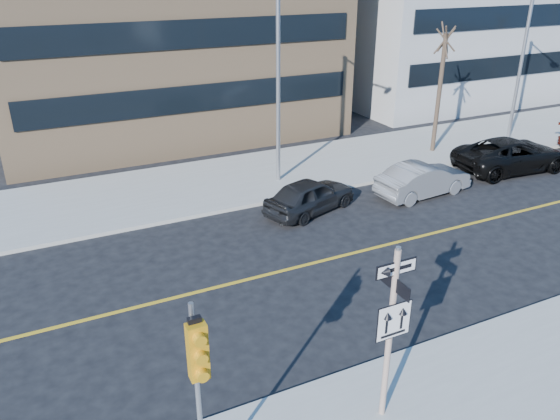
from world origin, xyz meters
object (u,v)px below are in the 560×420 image
parked_car_a (310,195)px  streetlight_a (281,77)px  streetlight_b (527,54)px  traffic_signal (198,366)px  street_tree_west (445,43)px  sign_pole (391,326)px  parked_car_c (512,155)px  parked_car_b (423,179)px

parked_car_a → streetlight_a: streetlight_a is taller
streetlight_a → streetlight_b: bearing=0.0°
traffic_signal → street_tree_west: street_tree_west is taller
parked_car_a → street_tree_west: street_tree_west is taller
traffic_signal → streetlight_a: (8.00, 13.42, 1.73)m
parked_car_a → street_tree_west: size_ratio=0.63×
sign_pole → parked_car_c: bearing=34.9°
sign_pole → parked_car_b: 13.17m
sign_pole → street_tree_west: size_ratio=0.64×
parked_car_a → parked_car_b: size_ratio=0.94×
traffic_signal → parked_car_a: 13.13m
streetlight_b → street_tree_west: (-5.00, 0.54, 0.77)m
parked_car_a → streetlight_a: size_ratio=0.50×
streetlight_b → sign_pole: bearing=-143.6°
streetlight_b → street_tree_west: bearing=173.8°
streetlight_b → parked_car_b: bearing=-158.0°
parked_car_a → parked_car_c: (10.84, 0.02, 0.09)m
sign_pole → traffic_signal: 4.05m
traffic_signal → street_tree_west: 22.14m
sign_pole → parked_car_b: size_ratio=0.95×
sign_pole → streetlight_b: (18.00, 13.27, 2.32)m
sign_pole → streetlight_a: 14.05m
parked_car_b → parked_car_a: bearing=78.7°
traffic_signal → parked_car_a: (7.77, 10.32, -2.34)m
parked_car_c → traffic_signal: bearing=124.0°
parked_car_b → street_tree_west: (4.13, 4.24, 4.82)m
sign_pole → streetlight_b: size_ratio=0.51×
sign_pole → streetlight_b: bearing=36.4°
traffic_signal → parked_car_b: 16.30m
street_tree_west → parked_car_c: bearing=-66.1°
parked_car_a → streetlight_a: 5.12m
traffic_signal → parked_car_c: 21.40m
traffic_signal → parked_car_a: traffic_signal is taller
traffic_signal → parked_car_a: bearing=53.0°
sign_pole → street_tree_west: (13.00, 13.81, 3.09)m
parked_car_c → streetlight_a: 11.74m
streetlight_b → street_tree_west: 5.09m
parked_car_b → traffic_signal: bearing=122.4°
parked_car_b → streetlight_a: 7.34m
traffic_signal → streetlight_b: (22.00, 13.42, 1.73)m
street_tree_west → streetlight_b: bearing=-6.2°
parked_car_c → streetlight_b: (3.39, 3.08, 3.98)m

